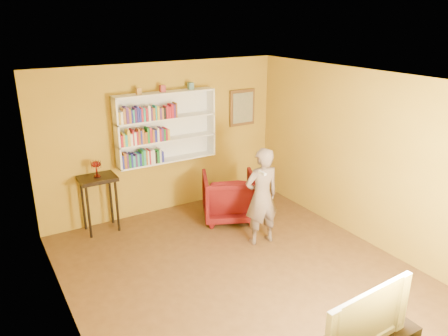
{
  "coord_description": "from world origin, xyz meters",
  "views": [
    {
      "loc": [
        -2.92,
        -4.5,
        3.47
      ],
      "look_at": [
        0.22,
        0.75,
        1.3
      ],
      "focal_mm": 35.0,
      "sensor_mm": 36.0,
      "label": 1
    }
  ],
  "objects": [
    {
      "name": "person",
      "position": [
        0.77,
        0.54,
        0.79
      ],
      "size": [
        0.61,
        0.43,
        1.57
      ],
      "primitive_type": "imported",
      "rotation": [
        0.0,
        0.0,
        3.05
      ],
      "color": "brown",
      "rests_on": "ground"
    },
    {
      "name": "books_row_lower",
      "position": [
        -0.5,
        2.3,
        1.13
      ],
      "size": [
        0.74,
        0.19,
        0.27
      ],
      "color": "#202395",
      "rests_on": "bookshelf"
    },
    {
      "name": "framed_painting",
      "position": [
        1.65,
        2.46,
        1.75
      ],
      "size": [
        0.55,
        0.05,
        0.7
      ],
      "color": "brown",
      "rests_on": "room_shell"
    },
    {
      "name": "room_shell",
      "position": [
        0.0,
        0.0,
        1.02
      ],
      "size": [
        5.3,
        5.8,
        2.88
      ],
      "color": "#4D3218",
      "rests_on": "ground"
    },
    {
      "name": "console_table",
      "position": [
        -1.29,
        2.25,
        0.8
      ],
      "size": [
        0.59,
        0.45,
        0.96
      ],
      "color": "black",
      "rests_on": "ground"
    },
    {
      "name": "ruby_lustre",
      "position": [
        -1.29,
        2.25,
        1.15
      ],
      "size": [
        0.17,
        0.16,
        0.27
      ],
      "color": "maroon",
      "rests_on": "console_table"
    },
    {
      "name": "armchair",
      "position": [
        0.79,
        1.53,
        0.42
      ],
      "size": [
        1.19,
        1.2,
        0.83
      ],
      "primitive_type": "imported",
      "rotation": [
        0.0,
        0.0,
        2.71
      ],
      "color": "#450409",
      "rests_on": "ground"
    },
    {
      "name": "books_row_upper",
      "position": [
        -0.36,
        2.3,
        1.89
      ],
      "size": [
        1.03,
        0.18,
        0.27
      ],
      "color": "gold",
      "rests_on": "bookshelf"
    },
    {
      "name": "books_row_middle",
      "position": [
        -0.43,
        2.3,
        1.51
      ],
      "size": [
        0.87,
        0.19,
        0.27
      ],
      "color": "#A81928",
      "rests_on": "bookshelf"
    },
    {
      "name": "television",
      "position": [
        -0.11,
        -2.25,
        0.83
      ],
      "size": [
        1.1,
        0.2,
        0.63
      ],
      "primitive_type": "imported",
      "rotation": [
        0.0,
        0.0,
        0.05
      ],
      "color": "black",
      "rests_on": "tv_cabinet"
    },
    {
      "name": "game_remote",
      "position": [
        0.57,
        0.27,
        1.3
      ],
      "size": [
        0.04,
        0.15,
        0.04
      ],
      "primitive_type": "cube",
      "color": "white",
      "rests_on": "person"
    },
    {
      "name": "ornament_left",
      "position": [
        -0.46,
        2.35,
        2.27
      ],
      "size": [
        0.08,
        0.08,
        0.1
      ],
      "primitive_type": "cube",
      "color": "#A97430",
      "rests_on": "bookshelf"
    },
    {
      "name": "ornament_centre",
      "position": [
        -0.04,
        2.35,
        2.27
      ],
      "size": [
        0.09,
        0.09,
        0.12
      ],
      "primitive_type": "cube",
      "color": "#9E3439",
      "rests_on": "bookshelf"
    },
    {
      "name": "ornament_right",
      "position": [
        0.49,
        2.35,
        2.27
      ],
      "size": [
        0.09,
        0.09,
        0.12
      ],
      "primitive_type": "cube",
      "color": "slate",
      "rests_on": "bookshelf"
    },
    {
      "name": "bookshelf",
      "position": [
        0.0,
        2.41,
        1.59
      ],
      "size": [
        1.8,
        0.29,
        1.23
      ],
      "color": "white",
      "rests_on": "room_shell"
    }
  ]
}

